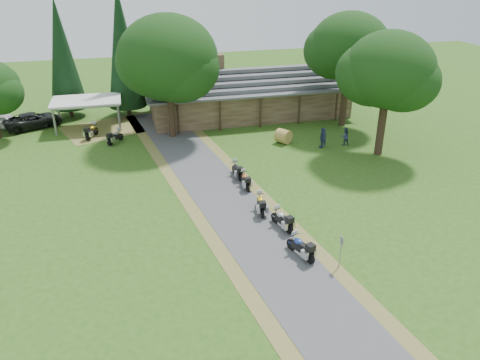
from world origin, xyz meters
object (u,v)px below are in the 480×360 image
object	(u,v)px
motorcycle_row_b	(282,219)
motorcycle_carport_b	(115,136)
motorcycle_row_c	(261,203)
motorcycle_row_e	(237,169)
car_dark_suv	(33,117)
motorcycle_carport_a	(91,130)
motorcycle_row_a	(301,246)
lodge	(248,91)
motorcycle_row_d	(245,180)
car_white_sedan	(5,119)
hay_bale	(283,136)
carport	(88,114)

from	to	relation	value
motorcycle_row_b	motorcycle_carport_b	distance (m)	20.09
motorcycle_row_c	motorcycle_row_e	bearing A→B (deg)	9.20
car_dark_suv	motorcycle_carport_a	distance (m)	7.05
motorcycle_row_a	motorcycle_row_c	world-z (taller)	motorcycle_row_a
lodge	motorcycle_row_c	world-z (taller)	lodge
motorcycle_row_e	motorcycle_carport_a	xyz separation A→B (m)	(-10.82, 11.74, 0.06)
motorcycle_row_d	motorcycle_row_e	bearing A→B (deg)	3.93
car_white_sedan	motorcycle_carport_a	bearing A→B (deg)	-100.68
car_dark_suv	motorcycle_carport_b	world-z (taller)	car_dark_suv
motorcycle_row_d	motorcycle_carport_b	world-z (taller)	motorcycle_carport_b
motorcycle_row_c	motorcycle_carport_b	xyz separation A→B (m)	(-8.90, 15.41, -0.01)
car_white_sedan	motorcycle_carport_a	world-z (taller)	car_white_sedan
motorcycle_row_a	hay_bale	xyz separation A→B (m)	(5.00, 16.95, -0.05)
motorcycle_row_e	motorcycle_row_d	bearing A→B (deg)	179.87
motorcycle_carport_a	motorcycle_row_b	bearing A→B (deg)	-124.26
motorcycle_row_e	hay_bale	world-z (taller)	hay_bale
carport	motorcycle_row_a	xyz separation A→B (m)	(11.93, -25.82, -0.72)
motorcycle_row_c	hay_bale	size ratio (longest dim) A/B	1.50
motorcycle_row_b	hay_bale	world-z (taller)	motorcycle_row_b
motorcycle_carport_b	hay_bale	xyz separation A→B (m)	(14.56, -3.82, -0.01)
motorcycle_row_d	hay_bale	bearing A→B (deg)	-36.14
carport	motorcycle_carport_b	size ratio (longest dim) A/B	3.46
hay_bale	car_white_sedan	bearing A→B (deg)	156.78
carport	lodge	bearing A→B (deg)	2.09
car_dark_suv	motorcycle_row_c	distance (m)	27.30
lodge	car_white_sedan	distance (m)	24.08
car_white_sedan	hay_bale	distance (m)	26.92
lodge	motorcycle_carport_b	world-z (taller)	lodge
lodge	hay_bale	distance (m)	9.36
motorcycle_row_e	lodge	bearing A→B (deg)	-22.77
hay_bale	lodge	bearing A→B (deg)	94.67
car_dark_suv	motorcycle_row_a	distance (m)	32.09
car_dark_suv	motorcycle_row_e	distance (m)	22.95
car_dark_suv	motorcycle_carport_b	bearing A→B (deg)	-152.61
motorcycle_row_d	motorcycle_row_b	bearing A→B (deg)	-173.61
car_white_sedan	motorcycle_row_b	distance (m)	31.44
car_white_sedan	hay_bale	xyz separation A→B (m)	(24.74, -10.61, -0.27)
motorcycle_row_b	motorcycle_row_d	world-z (taller)	motorcycle_row_b
car_white_sedan	motorcycle_row_a	bearing A→B (deg)	-124.31
car_dark_suv	motorcycle_row_e	bearing A→B (deg)	-157.30
motorcycle_row_b	motorcycle_carport_b	size ratio (longest dim) A/B	1.04
motorcycle_row_e	motorcycle_carport_b	xyz separation A→B (m)	(-8.75, 9.77, 0.01)
motorcycle_row_a	motorcycle_row_c	xyz separation A→B (m)	(-0.66, 5.36, -0.03)
car_dark_suv	motorcycle_row_a	world-z (taller)	car_dark_suv
hay_bale	motorcycle_row_a	bearing A→B (deg)	-106.42
motorcycle_row_c	motorcycle_carport_b	distance (m)	17.80
car_white_sedan	motorcycle_row_a	distance (m)	33.90
motorcycle_row_c	motorcycle_row_d	bearing A→B (deg)	7.92
lodge	motorcycle_row_d	distance (m)	17.76
motorcycle_row_a	motorcycle_carport_a	xyz separation A→B (m)	(-11.63, 22.74, 0.01)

